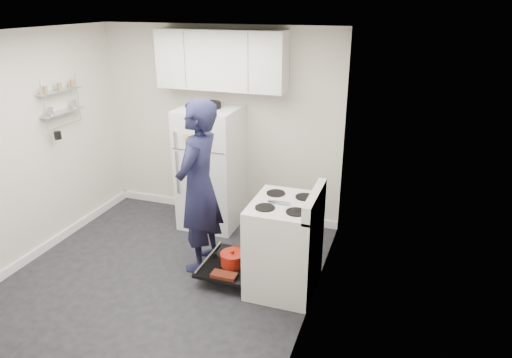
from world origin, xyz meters
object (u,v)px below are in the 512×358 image
(open_oven_door, at_px, (231,262))
(person, at_px, (199,187))
(electric_range, at_px, (283,246))
(refrigerator, at_px, (211,167))

(open_oven_door, bearing_deg, person, 162.38)
(electric_range, relative_size, open_oven_door, 1.57)
(refrigerator, relative_size, person, 0.86)
(open_oven_door, bearing_deg, electric_range, 0.97)
(open_oven_door, xyz_separation_m, person, (-0.39, 0.12, 0.76))
(electric_range, distance_m, refrigerator, 1.71)
(refrigerator, bearing_deg, person, -72.82)
(person, bearing_deg, electric_range, 83.72)
(open_oven_door, height_order, person, person)
(electric_range, bearing_deg, open_oven_door, -179.03)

